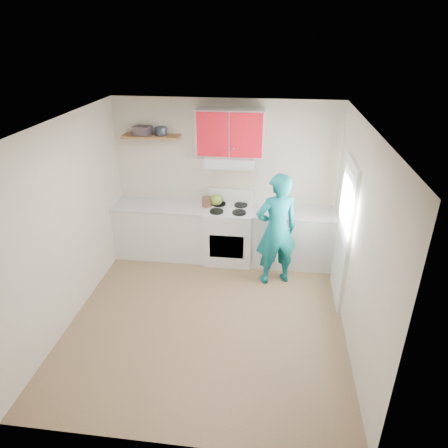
# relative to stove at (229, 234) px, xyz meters

# --- Properties ---
(floor) EXTENTS (3.80, 3.80, 0.00)m
(floor) POSITION_rel_stove_xyz_m (-0.10, -1.57, -0.46)
(floor) COLOR brown
(floor) RESTS_ON ground
(ceiling) EXTENTS (3.60, 3.80, 0.04)m
(ceiling) POSITION_rel_stove_xyz_m (-0.10, -1.57, 2.14)
(ceiling) COLOR white
(ceiling) RESTS_ON floor
(back_wall) EXTENTS (3.60, 0.04, 2.60)m
(back_wall) POSITION_rel_stove_xyz_m (-0.10, 0.32, 0.84)
(back_wall) COLOR beige
(back_wall) RESTS_ON floor
(front_wall) EXTENTS (3.60, 0.04, 2.60)m
(front_wall) POSITION_rel_stove_xyz_m (-0.10, -3.47, 0.84)
(front_wall) COLOR beige
(front_wall) RESTS_ON floor
(left_wall) EXTENTS (0.04, 3.80, 2.60)m
(left_wall) POSITION_rel_stove_xyz_m (-1.90, -1.57, 0.84)
(left_wall) COLOR beige
(left_wall) RESTS_ON floor
(right_wall) EXTENTS (0.04, 3.80, 2.60)m
(right_wall) POSITION_rel_stove_xyz_m (1.70, -1.57, 0.84)
(right_wall) COLOR beige
(right_wall) RESTS_ON floor
(door) EXTENTS (0.05, 0.85, 2.05)m
(door) POSITION_rel_stove_xyz_m (1.68, -0.88, 0.56)
(door) COLOR white
(door) RESTS_ON floor
(door_glass) EXTENTS (0.01, 0.55, 0.95)m
(door_glass) POSITION_rel_stove_xyz_m (1.65, -0.88, 0.99)
(door_glass) COLOR white
(door_glass) RESTS_ON door
(counter_left) EXTENTS (1.52, 0.60, 0.90)m
(counter_left) POSITION_rel_stove_xyz_m (-1.14, 0.02, -0.01)
(counter_left) COLOR silver
(counter_left) RESTS_ON floor
(counter_right) EXTENTS (1.32, 0.60, 0.90)m
(counter_right) POSITION_rel_stove_xyz_m (1.04, 0.02, -0.01)
(counter_right) COLOR silver
(counter_right) RESTS_ON floor
(stove) EXTENTS (0.76, 0.65, 0.92)m
(stove) POSITION_rel_stove_xyz_m (0.00, 0.00, 0.00)
(stove) COLOR white
(stove) RESTS_ON floor
(range_hood) EXTENTS (0.76, 0.44, 0.15)m
(range_hood) POSITION_rel_stove_xyz_m (0.00, 0.10, 1.24)
(range_hood) COLOR silver
(range_hood) RESTS_ON back_wall
(upper_cabinets) EXTENTS (1.02, 0.33, 0.70)m
(upper_cabinets) POSITION_rel_stove_xyz_m (0.00, 0.16, 1.66)
(upper_cabinets) COLOR red
(upper_cabinets) RESTS_ON back_wall
(shelf) EXTENTS (0.90, 0.30, 0.04)m
(shelf) POSITION_rel_stove_xyz_m (-1.25, 0.18, 1.56)
(shelf) COLOR brown
(shelf) RESTS_ON back_wall
(books) EXTENTS (0.30, 0.24, 0.14)m
(books) POSITION_rel_stove_xyz_m (-1.38, 0.17, 1.65)
(books) COLOR #423A40
(books) RESTS_ON shelf
(tin) EXTENTS (0.23, 0.23, 0.12)m
(tin) POSITION_rel_stove_xyz_m (-1.10, 0.21, 1.64)
(tin) COLOR #333D4C
(tin) RESTS_ON shelf
(kettle) EXTENTS (0.26, 0.26, 0.18)m
(kettle) POSITION_rel_stove_xyz_m (-0.23, 0.14, 0.55)
(kettle) COLOR olive
(kettle) RESTS_ON stove
(crock) EXTENTS (0.19, 0.19, 0.18)m
(crock) POSITION_rel_stove_xyz_m (-0.37, 0.06, 0.53)
(crock) COLOR brown
(crock) RESTS_ON counter_left
(cutting_board) EXTENTS (0.32, 0.27, 0.02)m
(cutting_board) POSITION_rel_stove_xyz_m (0.88, -0.07, 0.45)
(cutting_board) COLOR olive
(cutting_board) RESTS_ON counter_right
(silicone_mat) EXTENTS (0.33, 0.28, 0.01)m
(silicone_mat) POSITION_rel_stove_xyz_m (1.29, 0.08, 0.44)
(silicone_mat) COLOR red
(silicone_mat) RESTS_ON counter_right
(person) EXTENTS (0.75, 0.62, 1.75)m
(person) POSITION_rel_stove_xyz_m (0.77, -0.58, 0.42)
(person) COLOR #0C6B74
(person) RESTS_ON floor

